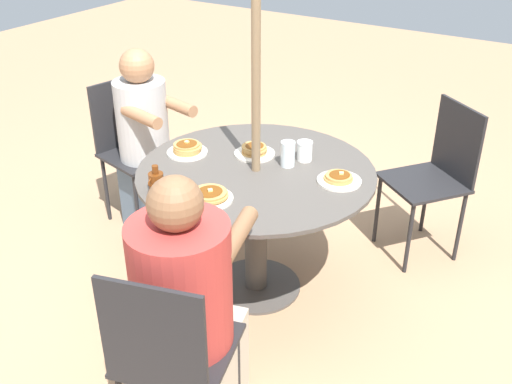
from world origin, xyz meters
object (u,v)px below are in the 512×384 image
Objects in this scene: patio_table at (256,197)px; patio_chair_south at (437,171)px; diner_east at (187,322)px; drinking_glass_a at (288,154)px; patio_chair_east at (169,353)px; pancake_plate_b at (255,151)px; syrup_bottle at (156,181)px; diner_north at (147,149)px; coffee_cup at (305,151)px; pancake_plate_d at (339,179)px; pancake_plate_a at (210,196)px; patio_chair_north at (132,143)px; pancake_plate_c at (187,149)px.

patio_chair_south is at bearing 142.54° from patio_table.
diner_east reaches higher than drinking_glass_a.
patio_chair_east reaches higher than patio_table.
syrup_bottle reaches higher than pancake_plate_b.
diner_north is 1.75m from patio_chair_east.
diner_north is 11.30× the size of coffee_cup.
coffee_cup reaches higher than patio_table.
diner_east is at bearing -8.70° from pancake_plate_d.
syrup_bottle is (0.64, 0.63, 0.24)m from diner_north.
coffee_cup reaches higher than pancake_plate_a.
patio_chair_south is 0.97m from drinking_glass_a.
patio_chair_north is at bearing -95.43° from pancake_plate_d.
pancake_plate_b is at bearing 98.45° from diner_north.
syrup_bottle is 0.78m from coffee_cup.
pancake_plate_b is at bearing 97.01° from patio_chair_north.
diner_north is 0.84m from pancake_plate_b.
syrup_bottle reaches higher than patio_table.
diner_north is at bearing -94.59° from drinking_glass_a.
patio_chair_north is at bearing -95.74° from drinking_glass_a.
diner_north reaches higher than pancake_plate_d.
syrup_bottle is at bearing 18.31° from pancake_plate_c.
pancake_plate_b is 0.60m from syrup_bottle.
syrup_bottle reaches higher than pancake_plate_c.
drinking_glass_a is at bearing 145.33° from syrup_bottle.
pancake_plate_a reaches higher than pancake_plate_d.
pancake_plate_a is at bearing -42.05° from pancake_plate_d.
patio_chair_north is 1.23m from pancake_plate_a.
patio_chair_south is (-1.77, 0.42, -0.00)m from diner_east.
diner_east is (-0.16, -0.05, 0.00)m from patio_chair_east.
drinking_glass_a reaches higher than patio_table.
drinking_glass_a is at bearing 138.80° from patio_table.
patio_chair_north is at bearing -130.14° from syrup_bottle.
patio_table is 1.32× the size of patio_chair_south.
pancake_plate_b is 0.50m from pancake_plate_d.
patio_table is 9.19× the size of drinking_glass_a.
patio_chair_east is 6.99× the size of drinking_glass_a.
patio_chair_east reaches higher than coffee_cup.
diner_east reaches higher than patio_chair_north.
patio_chair_south is at bearing 160.89° from pancake_plate_d.
patio_chair_north is at bearing -119.95° from pancake_plate_a.
patio_chair_east is at bearing 59.18° from patio_chair_north.
pancake_plate_c is (-1.03, -0.70, 0.22)m from patio_chair_east.
pancake_plate_d is at bearing 137.95° from pancake_plate_a.
patio_table is 9.04× the size of syrup_bottle.
patio_chair_north is 1.50m from pancake_plate_d.
patio_chair_east is 1.23m from drinking_glass_a.
diner_east is 11.44× the size of coffee_cup.
patio_chair_east is at bearing 56.37° from diner_north.
pancake_plate_a is at bearing 9.03° from pancake_plate_b.
patio_chair_east is 1.27m from pancake_plate_c.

